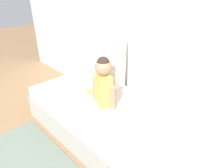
{
  "coord_description": "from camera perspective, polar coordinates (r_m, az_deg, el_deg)",
  "views": [
    {
      "loc": [
        1.14,
        -1.2,
        1.55
      ],
      "look_at": [
        -0.1,
        0.0,
        0.64
      ],
      "focal_mm": 34.32,
      "sensor_mm": 36.0,
      "label": 1
    }
  ],
  "objects": [
    {
      "name": "back_wall",
      "position": [
        2.12,
        13.71,
        18.86
      ],
      "size": [
        5.35,
        0.1,
        2.5
      ],
      "primitive_type": "cube",
      "color": "silver",
      "rests_on": "ground"
    },
    {
      "name": "ground_plane",
      "position": [
        2.27,
        1.89,
        -15.4
      ],
      "size": [
        12.0,
        12.0,
        0.0
      ],
      "primitive_type": "plane",
      "color": "#93704C"
    },
    {
      "name": "throw_pillow_left",
      "position": [
        2.47,
        -2.35,
        7.09
      ],
      "size": [
        0.55,
        0.16,
        0.58
      ],
      "primitive_type": "cube",
      "color": "silver",
      "rests_on": "couch"
    },
    {
      "name": "banana",
      "position": [
        2.3,
        -5.24,
        -2.06
      ],
      "size": [
        0.18,
        0.09,
        0.04
      ],
      "primitive_type": "ellipsoid",
      "rotation": [
        0.0,
        0.0,
        0.3
      ],
      "color": "yellow",
      "rests_on": "couch"
    },
    {
      "name": "toddler",
      "position": [
        2.02,
        -2.27,
        0.93
      ],
      "size": [
        0.31,
        0.19,
        0.49
      ],
      "color": "gold",
      "rests_on": "couch"
    },
    {
      "name": "couch",
      "position": [
        2.14,
        1.97,
        -11.63
      ],
      "size": [
        2.15,
        0.86,
        0.39
      ],
      "color": "#9C978F",
      "rests_on": "ground"
    },
    {
      "name": "throw_pillow_right",
      "position": [
        1.87,
        22.61,
        -4.66
      ],
      "size": [
        0.56,
        0.16,
        0.44
      ],
      "primitive_type": "cube",
      "color": "silver",
      "rests_on": "couch"
    }
  ]
}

